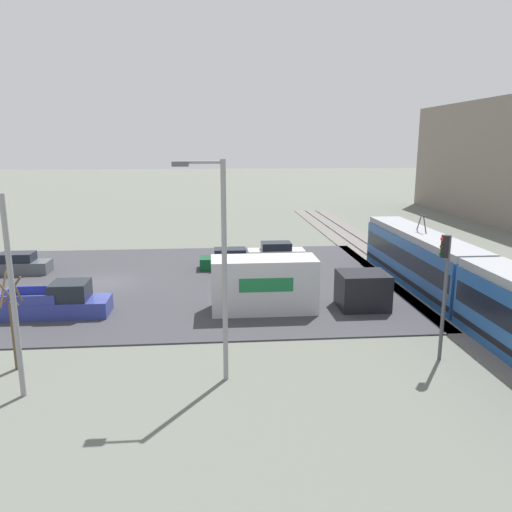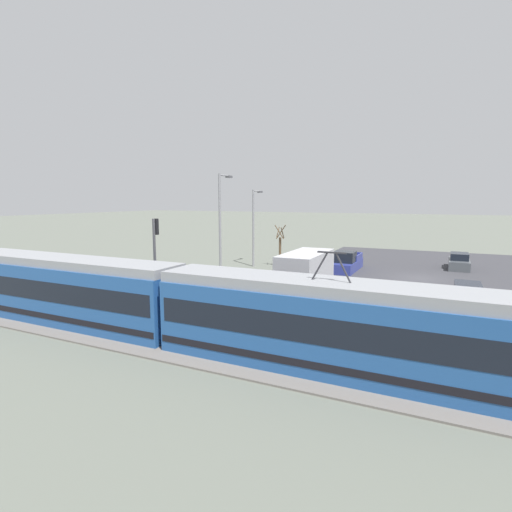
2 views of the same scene
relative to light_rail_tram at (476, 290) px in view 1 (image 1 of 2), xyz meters
name	(u,v)px [view 1 (image 1 of 2)]	position (x,y,z in m)	size (l,w,h in m)	color
ground_plane	(104,284)	(-9.30, -21.08, -1.78)	(320.00, 320.00, 0.00)	#60665B
road_surface	(104,283)	(-9.30, -21.08, -1.74)	(21.88, 39.36, 0.08)	#38383D
rail_bed	(406,276)	(-9.30, 0.00, -1.74)	(72.09, 4.40, 0.22)	slate
light_rail_tram	(476,290)	(0.00, 0.00, 0.00)	(29.04, 2.61, 4.64)	#235193
box_truck	(288,286)	(-2.71, -9.52, -0.31)	(2.41, 9.94, 3.03)	black
pickup_truck	(59,303)	(-2.93, -22.14, -1.01)	(2.04, 5.67, 1.85)	navy
sedan_car_0	(18,265)	(-12.50, -27.79, -1.08)	(1.81, 4.45, 1.51)	#4C5156
sedan_car_1	(276,252)	(-15.22, -8.60, -1.12)	(1.83, 4.55, 1.42)	silver
sedan_car_2	(230,260)	(-12.60, -12.42, -1.08)	(1.73, 4.52, 1.52)	#0C4723
traffic_light_pole	(444,281)	(4.33, -3.94, 1.79)	(0.28, 0.47, 5.55)	#47474C
street_tree	(14,326)	(3.65, -21.95, 0.11)	(1.00, 0.83, 4.17)	brown
street_lamp_near_crossing	(219,258)	(5.39, -13.44, 3.21)	(0.36, 1.95, 8.72)	gray
street_lamp_mid_block	(5,283)	(6.09, -21.08, 2.63)	(0.36, 1.95, 7.60)	gray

